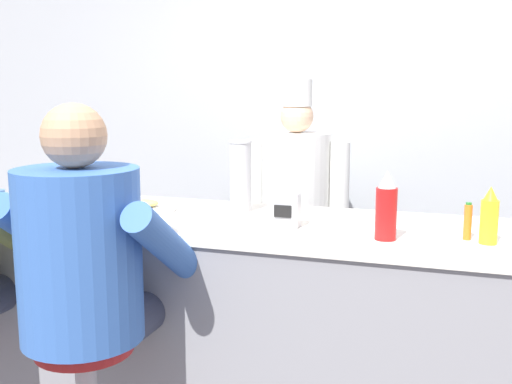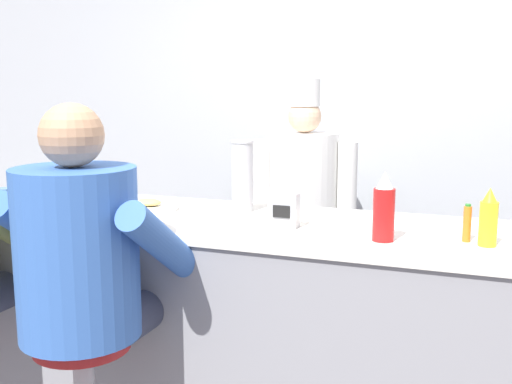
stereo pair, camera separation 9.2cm
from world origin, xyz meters
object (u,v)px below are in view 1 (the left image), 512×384
(breakfast_plate, at_px, (146,207))
(napkin_dispenser_chrome, at_px, (285,210))
(cook_in_whites_near, at_px, (296,203))
(hot_sauce_bottle_orange, at_px, (468,222))
(diner_seated_blue, at_px, (87,265))
(ketchup_bottle_red, at_px, (386,208))
(cup_stack_steel, at_px, (241,176))
(mustard_bottle_yellow, at_px, (489,217))
(cereal_bowl, at_px, (100,200))

(breakfast_plate, xyz_separation_m, napkin_dispenser_chrome, (0.67, -0.11, 0.05))
(cook_in_whites_near, bearing_deg, napkin_dispenser_chrome, -77.32)
(hot_sauce_bottle_orange, xyz_separation_m, diner_seated_blue, (-1.25, -0.48, -0.14))
(ketchup_bottle_red, xyz_separation_m, cup_stack_steel, (-0.66, 0.31, 0.04))
(napkin_dispenser_chrome, height_order, diner_seated_blue, diner_seated_blue)
(cup_stack_steel, relative_size, napkin_dispenser_chrome, 2.31)
(diner_seated_blue, bearing_deg, napkin_dispenser_chrome, 38.56)
(cup_stack_steel, height_order, cook_in_whites_near, cook_in_whites_near)
(napkin_dispenser_chrome, bearing_deg, ketchup_bottle_red, -11.73)
(napkin_dispenser_chrome, relative_size, diner_seated_blue, 0.09)
(diner_seated_blue, bearing_deg, mustard_bottle_yellow, 18.32)
(napkin_dispenser_chrome, bearing_deg, cup_stack_steel, 138.90)
(breakfast_plate, bearing_deg, cereal_bowl, 171.04)
(breakfast_plate, relative_size, napkin_dispenser_chrome, 1.95)
(hot_sauce_bottle_orange, bearing_deg, breakfast_plate, 175.52)
(ketchup_bottle_red, relative_size, napkin_dispenser_chrome, 1.83)
(cereal_bowl, bearing_deg, ketchup_bottle_red, -10.15)
(ketchup_bottle_red, distance_m, cup_stack_steel, 0.73)
(ketchup_bottle_red, distance_m, cook_in_whites_near, 1.50)
(mustard_bottle_yellow, bearing_deg, napkin_dispenser_chrome, 177.75)
(cereal_bowl, distance_m, napkin_dispenser_chrome, 0.94)
(hot_sauce_bottle_orange, height_order, napkin_dispenser_chrome, same)
(breakfast_plate, height_order, napkin_dispenser_chrome, napkin_dispenser_chrome)
(diner_seated_blue, bearing_deg, cook_in_whites_near, 79.77)
(cereal_bowl, xyz_separation_m, napkin_dispenser_chrome, (0.93, -0.15, 0.04))
(ketchup_bottle_red, height_order, cup_stack_steel, cup_stack_steel)
(ketchup_bottle_red, height_order, napkin_dispenser_chrome, ketchup_bottle_red)
(cook_in_whites_near, bearing_deg, diner_seated_blue, -100.23)
(breakfast_plate, height_order, cup_stack_steel, cup_stack_steel)
(hot_sauce_bottle_orange, bearing_deg, cup_stack_steel, 166.56)
(napkin_dispenser_chrome, bearing_deg, mustard_bottle_yellow, -2.25)
(cook_in_whites_near, bearing_deg, cup_stack_steel, -89.35)
(ketchup_bottle_red, bearing_deg, cereal_bowl, 169.85)
(hot_sauce_bottle_orange, bearing_deg, diner_seated_blue, -159.22)
(hot_sauce_bottle_orange, xyz_separation_m, cook_in_whites_near, (-0.95, 1.23, -0.21))
(mustard_bottle_yellow, xyz_separation_m, cup_stack_steel, (-1.00, 0.26, 0.06))
(mustard_bottle_yellow, relative_size, cup_stack_steel, 0.65)
(hot_sauce_bottle_orange, bearing_deg, cook_in_whites_near, 127.65)
(diner_seated_blue, xyz_separation_m, cook_in_whites_near, (0.31, 1.70, -0.07))
(cereal_bowl, distance_m, cup_stack_steel, 0.68)
(ketchup_bottle_red, height_order, cereal_bowl, ketchup_bottle_red)
(napkin_dispenser_chrome, bearing_deg, breakfast_plate, 170.33)
(ketchup_bottle_red, distance_m, hot_sauce_bottle_orange, 0.29)
(ketchup_bottle_red, xyz_separation_m, diner_seated_blue, (-0.98, -0.38, -0.19))
(mustard_bottle_yellow, xyz_separation_m, napkin_dispenser_chrome, (-0.74, 0.03, -0.03))
(breakfast_plate, bearing_deg, cup_stack_steel, 16.38)
(mustard_bottle_yellow, bearing_deg, cereal_bowl, 173.70)
(diner_seated_blue, bearing_deg, ketchup_bottle_red, 21.48)
(breakfast_plate, bearing_deg, ketchup_bottle_red, -10.43)
(cereal_bowl, height_order, cook_in_whites_near, cook_in_whites_near)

